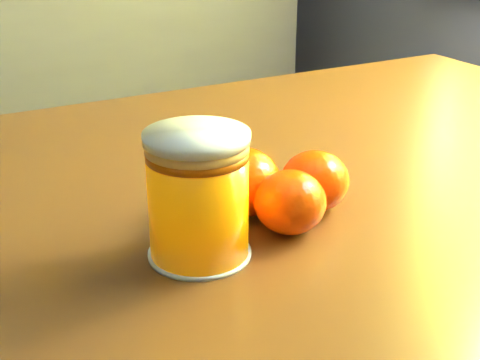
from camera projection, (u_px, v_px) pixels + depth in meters
table at (298, 265)px, 0.68m from camera, size 1.04×0.76×0.74m
juice_glass at (198, 197)px, 0.49m from camera, size 0.08×0.08×0.10m
orange_front at (242, 182)px, 0.56m from camera, size 0.08×0.08×0.06m
orange_back at (315, 181)px, 0.57m from camera, size 0.06×0.06×0.05m
orange_extra at (290, 202)px, 0.53m from camera, size 0.07×0.07×0.05m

